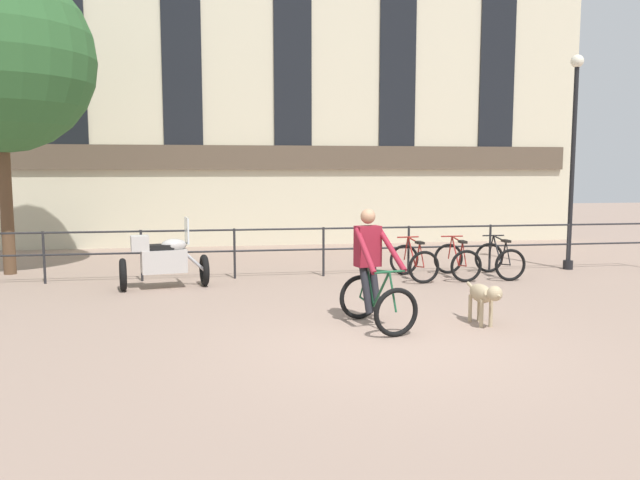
# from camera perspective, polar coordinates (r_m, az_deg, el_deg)

# --- Properties ---
(ground_plane) EXTENTS (60.00, 60.00, 0.00)m
(ground_plane) POSITION_cam_1_polar(r_m,az_deg,el_deg) (8.36, 6.24, -9.35)
(ground_plane) COLOR gray
(canal_railing) EXTENTS (15.05, 0.05, 1.05)m
(canal_railing) POSITION_cam_1_polar(r_m,az_deg,el_deg) (13.22, 0.32, -0.29)
(canal_railing) COLOR #232326
(canal_railing) RESTS_ON ground_plane
(building_facade) EXTENTS (18.00, 0.72, 10.56)m
(building_facade) POSITION_cam_1_polar(r_m,az_deg,el_deg) (19.09, -2.62, 15.51)
(building_facade) COLOR beige
(building_facade) RESTS_ON ground_plane
(cyclist_with_bike) EXTENTS (0.94, 1.30, 1.70)m
(cyclist_with_bike) POSITION_cam_1_polar(r_m,az_deg,el_deg) (9.10, 4.85, -3.10)
(cyclist_with_bike) COLOR black
(cyclist_with_bike) RESTS_ON ground_plane
(dog) EXTENTS (0.28, 0.97, 0.65)m
(dog) POSITION_cam_1_polar(r_m,az_deg,el_deg) (9.39, 14.77, -4.89)
(dog) COLOR tan
(dog) RESTS_ON ground_plane
(parked_motorcycle) EXTENTS (1.72, 0.91, 1.35)m
(parked_motorcycle) POSITION_cam_1_polar(r_m,az_deg,el_deg) (12.25, -14.13, -1.73)
(parked_motorcycle) COLOR black
(parked_motorcycle) RESTS_ON ground_plane
(parked_bicycle_near_lamp) EXTENTS (0.76, 1.16, 0.86)m
(parked_bicycle_near_lamp) POSITION_cam_1_polar(r_m,az_deg,el_deg) (13.05, 8.58, -2.00)
(parked_bicycle_near_lamp) COLOR black
(parked_bicycle_near_lamp) RESTS_ON ground_plane
(parked_bicycle_mid_left) EXTENTS (0.68, 1.12, 0.86)m
(parked_bicycle_mid_left) POSITION_cam_1_polar(r_m,az_deg,el_deg) (13.37, 12.42, -1.88)
(parked_bicycle_mid_left) COLOR black
(parked_bicycle_mid_left) RESTS_ON ground_plane
(parked_bicycle_mid_right) EXTENTS (0.67, 1.12, 0.86)m
(parked_bicycle_mid_right) POSITION_cam_1_polar(r_m,az_deg,el_deg) (13.74, 16.08, -1.76)
(parked_bicycle_mid_right) COLOR black
(parked_bicycle_mid_right) RESTS_ON ground_plane
(street_lamp) EXTENTS (0.28, 0.28, 4.77)m
(street_lamp) POSITION_cam_1_polar(r_m,az_deg,el_deg) (15.14, 22.14, 7.52)
(street_lamp) COLOR black
(street_lamp) RESTS_ON ground_plane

